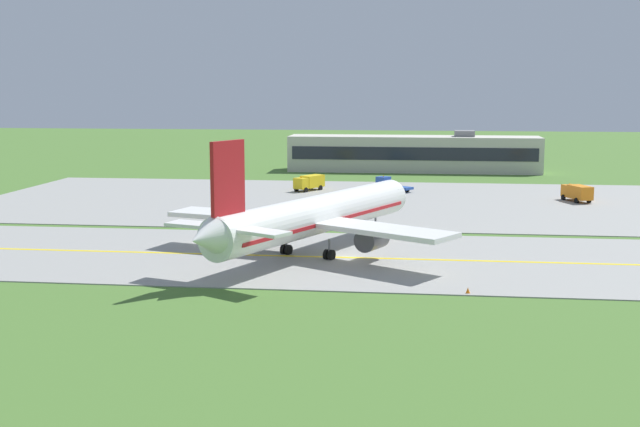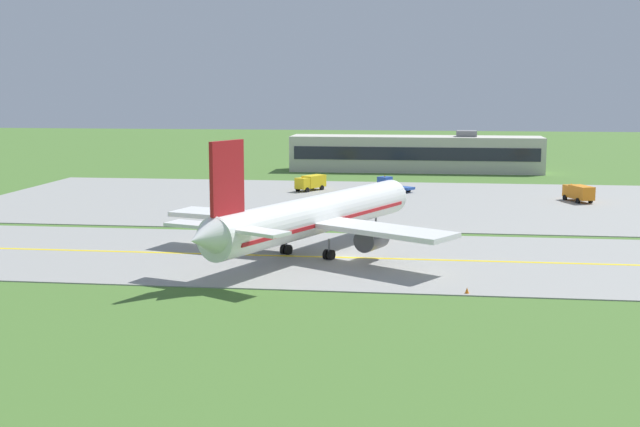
% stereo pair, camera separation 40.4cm
% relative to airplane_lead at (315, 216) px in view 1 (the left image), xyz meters
% --- Properties ---
extents(ground_plane, '(500.00, 500.00, 0.00)m').
position_rel_airplane_lead_xyz_m(ground_plane, '(3.57, -1.35, -4.13)').
color(ground_plane, '#47702D').
extents(taxiway_strip, '(240.00, 28.00, 0.10)m').
position_rel_airplane_lead_xyz_m(taxiway_strip, '(3.57, -1.35, -4.08)').
color(taxiway_strip, gray).
rests_on(taxiway_strip, ground).
extents(apron_pad, '(140.00, 52.00, 0.10)m').
position_rel_airplane_lead_xyz_m(apron_pad, '(13.57, 40.65, -4.08)').
color(apron_pad, gray).
rests_on(apron_pad, ground).
extents(taxiway_centreline, '(220.00, 0.60, 0.01)m').
position_rel_airplane_lead_xyz_m(taxiway_centreline, '(3.57, -1.35, -4.03)').
color(taxiway_centreline, yellow).
rests_on(taxiway_centreline, taxiway_strip).
extents(airplane_lead, '(30.98, 37.47, 12.70)m').
position_rel_airplane_lead_xyz_m(airplane_lead, '(0.00, 0.00, 0.00)').
color(airplane_lead, white).
rests_on(airplane_lead, ground).
extents(service_truck_baggage, '(4.85, 6.20, 2.60)m').
position_rel_airplane_lead_xyz_m(service_truck_baggage, '(-7.83, 52.51, -2.60)').
color(service_truck_baggage, yellow).
rests_on(service_truck_baggage, ground).
extents(service_truck_fuel, '(6.44, 5.31, 2.59)m').
position_rel_airplane_lead_xyz_m(service_truck_fuel, '(5.50, 53.66, -2.95)').
color(service_truck_fuel, '#264CA5').
rests_on(service_truck_fuel, ground).
extents(service_truck_pushback, '(4.04, 6.34, 2.60)m').
position_rel_airplane_lead_xyz_m(service_truck_pushback, '(34.27, 44.28, -2.60)').
color(service_truck_pushback, orange).
rests_on(service_truck_pushback, ground).
extents(terminal_building, '(51.30, 9.42, 8.47)m').
position_rel_airplane_lead_xyz_m(terminal_building, '(9.16, 87.49, -0.47)').
color(terminal_building, beige).
rests_on(terminal_building, ground).
extents(traffic_cone_near_edge, '(0.44, 0.44, 0.60)m').
position_rel_airplane_lead_xyz_m(traffic_cone_near_edge, '(14.91, -14.69, -3.83)').
color(traffic_cone_near_edge, orange).
rests_on(traffic_cone_near_edge, ground).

